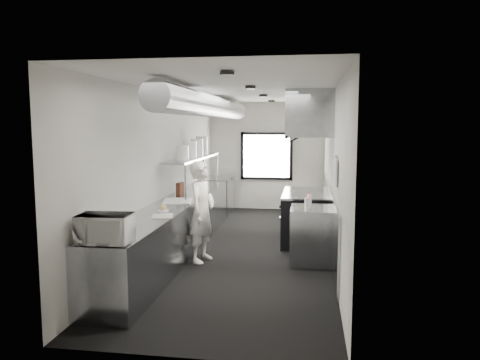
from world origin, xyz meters
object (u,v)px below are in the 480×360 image
(exhaust_hood, at_px, (310,115))
(microwave, at_px, (105,229))
(prep_counter, at_px, (176,228))
(far_work_table, at_px, (218,196))
(cutting_board, at_px, (178,201))
(squeeze_bottle_c, at_px, (307,202))
(deli_tub_b, at_px, (124,219))
(squeeze_bottle_d, at_px, (310,200))
(squeeze_bottle_b, at_px, (309,203))
(knife_block, at_px, (181,188))
(plate_stack_b, at_px, (190,150))
(squeeze_bottle_e, at_px, (308,199))
(plate_stack_a, at_px, (183,153))
(plate_stack_c, at_px, (197,148))
(pass_shelf, at_px, (194,159))
(plate_stack_d, at_px, (202,145))
(squeeze_bottle_a, at_px, (307,204))
(range, at_px, (305,217))
(bottle_station, at_px, (311,235))
(small_plate, at_px, (163,211))
(deli_tub_a, at_px, (121,223))

(exhaust_hood, xyz_separation_m, microwave, (-2.24, -3.98, -1.33))
(prep_counter, relative_size, far_work_table, 5.00)
(cutting_board, xyz_separation_m, squeeze_bottle_c, (2.21, -0.28, 0.08))
(deli_tub_b, xyz_separation_m, cutting_board, (0.22, 1.81, -0.04))
(squeeze_bottle_d, bearing_deg, microwave, -129.53)
(microwave, bearing_deg, squeeze_bottle_b, 44.17)
(knife_block, distance_m, plate_stack_b, 0.80)
(deli_tub_b, bearing_deg, squeeze_bottle_d, 35.07)
(plate_stack_b, bearing_deg, microwave, -89.20)
(far_work_table, xyz_separation_m, squeeze_bottle_e, (2.25, -3.63, 0.54))
(plate_stack_a, xyz_separation_m, squeeze_bottle_d, (2.30, -0.65, -0.71))
(cutting_board, relative_size, plate_stack_c, 1.78)
(knife_block, xyz_separation_m, plate_stack_b, (0.11, 0.32, 0.72))
(pass_shelf, bearing_deg, far_work_table, 88.93)
(cutting_board, distance_m, plate_stack_d, 2.40)
(knife_block, bearing_deg, squeeze_bottle_a, -11.97)
(range, relative_size, plate_stack_b, 4.89)
(squeeze_bottle_b, bearing_deg, pass_shelf, 141.97)
(exhaust_hood, distance_m, plate_stack_a, 2.45)
(exhaust_hood, height_order, bottle_station, exhaust_hood)
(bottle_station, xyz_separation_m, squeeze_bottle_a, (-0.08, -0.27, 0.55))
(small_plate, bearing_deg, pass_shelf, 92.47)
(bottle_station, distance_m, squeeze_bottle_e, 0.60)
(squeeze_bottle_e, bearing_deg, plate_stack_a, 166.59)
(microwave, bearing_deg, plate_stack_c, 86.85)
(cutting_board, xyz_separation_m, plate_stack_c, (-0.05, 1.63, 0.84))
(squeeze_bottle_b, bearing_deg, deli_tub_a, -145.01)
(knife_block, bearing_deg, plate_stack_b, 89.40)
(cutting_board, xyz_separation_m, plate_stack_d, (-0.09, 2.23, 0.86))
(plate_stack_d, relative_size, squeeze_bottle_a, 2.07)
(far_work_table, relative_size, squeeze_bottle_e, 7.03)
(plate_stack_c, height_order, squeeze_bottle_c, plate_stack_c)
(deli_tub_b, relative_size, plate_stack_d, 0.38)
(exhaust_hood, bearing_deg, plate_stack_c, 168.46)
(cutting_board, bearing_deg, far_work_table, 90.44)
(far_work_table, bearing_deg, range, -48.81)
(plate_stack_b, distance_m, squeeze_bottle_e, 2.67)
(deli_tub_a, xyz_separation_m, squeeze_bottle_b, (2.40, 1.68, 0.04))
(bottle_station, height_order, deli_tub_b, deli_tub_b)
(plate_stack_b, relative_size, plate_stack_c, 0.93)
(pass_shelf, bearing_deg, squeeze_bottle_e, -31.91)
(prep_counter, distance_m, squeeze_bottle_d, 2.34)
(knife_block, xyz_separation_m, plate_stack_d, (0.09, 1.38, 0.76))
(far_work_table, relative_size, deli_tub_b, 7.93)
(pass_shelf, bearing_deg, exhaust_hood, -7.47)
(plate_stack_c, bearing_deg, squeeze_bottle_b, -40.71)
(squeeze_bottle_b, bearing_deg, range, 92.85)
(far_work_table, bearing_deg, squeeze_bottle_e, -58.17)
(squeeze_bottle_d, bearing_deg, prep_counter, 179.05)
(squeeze_bottle_a, relative_size, squeeze_bottle_b, 1.07)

